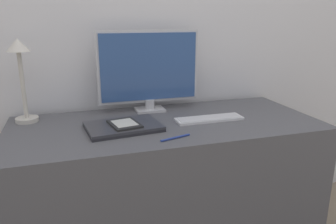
{
  "coord_description": "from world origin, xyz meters",
  "views": [
    {
      "loc": [
        -0.43,
        -1.21,
        1.2
      ],
      "look_at": [
        -0.0,
        0.18,
        0.78
      ],
      "focal_mm": 35.0,
      "sensor_mm": 36.0,
      "label": 1
    }
  ],
  "objects_px": {
    "laptop": "(123,127)",
    "desk_lamp": "(21,67)",
    "keyboard": "(209,119)",
    "ereader": "(124,124)",
    "monitor": "(149,70)",
    "pen": "(175,138)"
  },
  "relations": [
    {
      "from": "laptop",
      "to": "desk_lamp",
      "type": "height_order",
      "value": "desk_lamp"
    },
    {
      "from": "desk_lamp",
      "to": "pen",
      "type": "relative_size",
      "value": 2.83
    },
    {
      "from": "monitor",
      "to": "laptop",
      "type": "distance_m",
      "value": 0.38
    },
    {
      "from": "laptop",
      "to": "desk_lamp",
      "type": "xyz_separation_m",
      "value": [
        -0.42,
        0.24,
        0.25
      ]
    },
    {
      "from": "monitor",
      "to": "pen",
      "type": "distance_m",
      "value": 0.49
    },
    {
      "from": "monitor",
      "to": "pen",
      "type": "xyz_separation_m",
      "value": [
        -0.0,
        -0.44,
        -0.22
      ]
    },
    {
      "from": "keyboard",
      "to": "monitor",
      "type": "bearing_deg",
      "value": 133.1
    },
    {
      "from": "monitor",
      "to": "ereader",
      "type": "distance_m",
      "value": 0.38
    },
    {
      "from": "monitor",
      "to": "ereader",
      "type": "relative_size",
      "value": 3.05
    },
    {
      "from": "desk_lamp",
      "to": "pen",
      "type": "height_order",
      "value": "desk_lamp"
    },
    {
      "from": "monitor",
      "to": "desk_lamp",
      "type": "distance_m",
      "value": 0.61
    },
    {
      "from": "keyboard",
      "to": "ereader",
      "type": "bearing_deg",
      "value": -177.25
    },
    {
      "from": "desk_lamp",
      "to": "keyboard",
      "type": "bearing_deg",
      "value": -15.59
    },
    {
      "from": "keyboard",
      "to": "laptop",
      "type": "relative_size",
      "value": 0.96
    },
    {
      "from": "keyboard",
      "to": "pen",
      "type": "distance_m",
      "value": 0.3
    },
    {
      "from": "monitor",
      "to": "keyboard",
      "type": "bearing_deg",
      "value": -46.9
    },
    {
      "from": "laptop",
      "to": "pen",
      "type": "xyz_separation_m",
      "value": [
        0.18,
        -0.18,
        -0.01
      ]
    },
    {
      "from": "desk_lamp",
      "to": "monitor",
      "type": "bearing_deg",
      "value": 1.48
    },
    {
      "from": "desk_lamp",
      "to": "ereader",
      "type": "bearing_deg",
      "value": -30.91
    },
    {
      "from": "ereader",
      "to": "pen",
      "type": "xyz_separation_m",
      "value": [
        0.18,
        -0.17,
        -0.02
      ]
    },
    {
      "from": "keyboard",
      "to": "ereader",
      "type": "height_order",
      "value": "ereader"
    },
    {
      "from": "ereader",
      "to": "desk_lamp",
      "type": "distance_m",
      "value": 0.55
    }
  ]
}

